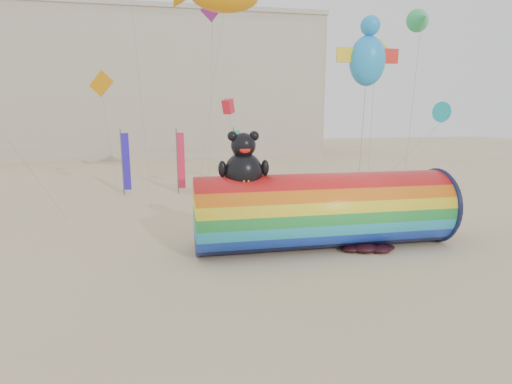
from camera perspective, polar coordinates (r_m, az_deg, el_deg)
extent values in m
plane|color=#CCB58C|center=(19.75, -0.59, -7.74)|extent=(160.00, 160.00, 0.00)
cube|color=#B7AD99|center=(65.04, -19.27, 13.75)|extent=(60.00, 15.00, 20.00)
cube|color=#28303D|center=(57.60, -20.36, 14.59)|extent=(59.50, 0.12, 17.00)
cube|color=#B2ADA0|center=(66.41, -19.89, 22.64)|extent=(60.40, 15.40, 0.60)
cylinder|color=red|center=(19.54, 9.65, -2.60)|extent=(12.36, 3.60, 3.60)
torus|color=#0F1438|center=(22.38, 24.31, -1.69)|extent=(0.25, 3.78, 3.78)
cylinder|color=black|center=(22.47, 24.61, -1.67)|extent=(0.06, 3.57, 3.57)
ellipsoid|color=black|center=(18.15, -1.79, 2.80)|extent=(1.76, 1.58, 1.85)
ellipsoid|color=yellow|center=(17.62, -1.49, 2.20)|extent=(0.91, 0.40, 0.79)
sphere|color=black|center=(18.02, -1.82, 6.69)|extent=(1.13, 1.13, 1.13)
sphere|color=black|center=(17.91, -3.40, 7.97)|extent=(0.45, 0.45, 0.45)
sphere|color=black|center=(18.07, -0.27, 8.02)|extent=(0.45, 0.45, 0.45)
ellipsoid|color=red|center=(17.57, -1.57, 6.07)|extent=(0.50, 0.18, 0.32)
ellipsoid|color=black|center=(17.89, -4.84, 3.31)|extent=(0.37, 0.37, 0.74)
ellipsoid|color=black|center=(18.21, 1.30, 3.48)|extent=(0.37, 0.37, 0.74)
imported|color=#4D4F53|center=(20.63, 10.80, -4.39)|extent=(0.79, 0.63, 1.87)
ellipsoid|color=#370A10|center=(19.56, 15.30, -7.72)|extent=(1.17, 0.99, 0.41)
ellipsoid|color=#370A10|center=(19.71, 17.39, -7.78)|extent=(0.99, 0.84, 0.34)
ellipsoid|color=#370A10|center=(19.45, 13.49, -7.87)|extent=(0.91, 0.77, 0.32)
ellipsoid|color=#370A10|center=(20.05, 15.56, -7.47)|extent=(0.78, 0.66, 0.27)
ellipsoid|color=#370A10|center=(20.21, 18.24, -7.50)|extent=(0.73, 0.62, 0.25)
cylinder|color=#59595E|center=(33.19, -18.57, 4.02)|extent=(0.10, 0.10, 5.20)
cube|color=#2A19BF|center=(33.15, -18.05, 4.13)|extent=(0.56, 0.06, 4.50)
cylinder|color=#59595E|center=(32.75, -11.18, 4.30)|extent=(0.10, 0.10, 5.20)
cube|color=red|center=(32.75, -10.64, 4.41)|extent=(0.56, 0.06, 4.50)
cylinder|color=#59595E|center=(36.38, -3.20, 5.16)|extent=(0.10, 0.10, 5.20)
cube|color=#1CB972|center=(36.41, -2.72, 5.26)|extent=(0.56, 0.06, 4.50)
ellipsoid|color=#2196EB|center=(18.68, 15.63, 17.59)|extent=(1.59, 1.23, 2.12)
cube|color=orange|center=(29.80, -21.23, 14.24)|extent=(1.06, 0.06, 1.49)
cone|color=#27BA64|center=(28.92, 22.56, 21.94)|extent=(1.44, 1.44, 1.30)
cube|color=red|center=(28.25, -4.00, 12.10)|extent=(0.60, 0.60, 0.96)
cone|color=#1AC3D3|center=(33.26, 25.60, 10.28)|extent=(1.51, 1.51, 1.36)
cube|color=purple|center=(31.09, -6.22, 24.74)|extent=(1.13, 0.06, 1.58)
cube|color=yellow|center=(28.62, 16.73, 18.33)|extent=(1.09, 0.06, 1.53)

